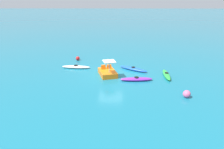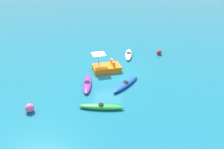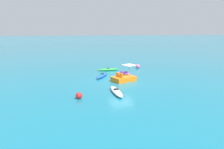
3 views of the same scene
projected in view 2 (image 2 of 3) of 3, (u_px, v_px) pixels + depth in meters
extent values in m
plane|color=#19728C|center=(108.00, 72.00, 19.89)|extent=(600.00, 600.00, 0.00)
ellipsoid|color=blue|center=(126.00, 84.00, 17.65)|extent=(3.09, 2.36, 0.32)
cylinder|color=black|center=(126.00, 82.00, 17.57)|extent=(0.56, 0.56, 0.05)
ellipsoid|color=purple|center=(87.00, 84.00, 17.66)|extent=(3.06, 0.87, 0.32)
cylinder|color=black|center=(87.00, 82.00, 17.58)|extent=(0.44, 0.44, 0.05)
ellipsoid|color=green|center=(101.00, 107.00, 14.86)|extent=(0.67, 3.01, 0.32)
cylinder|color=black|center=(101.00, 104.00, 14.78)|extent=(0.37, 0.37, 0.05)
ellipsoid|color=white|center=(129.00, 54.00, 23.30)|extent=(3.20, 0.86, 0.32)
cylinder|color=black|center=(129.00, 53.00, 23.22)|extent=(0.44, 0.44, 0.05)
cube|color=orange|center=(107.00, 68.00, 20.06)|extent=(2.14, 2.74, 0.50)
cube|color=orange|center=(114.00, 64.00, 19.73)|extent=(0.47, 0.28, 0.44)
cube|color=orange|center=(112.00, 61.00, 20.24)|extent=(0.47, 0.28, 0.44)
cylinder|color=#B2B2B7|center=(99.00, 61.00, 19.54)|extent=(0.08, 0.08, 1.10)
cube|color=silver|center=(99.00, 54.00, 19.28)|extent=(1.38, 1.38, 0.08)
sphere|color=red|center=(159.00, 52.00, 23.58)|extent=(0.50, 0.50, 0.50)
sphere|color=pink|center=(30.00, 108.00, 14.51)|extent=(0.58, 0.58, 0.58)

